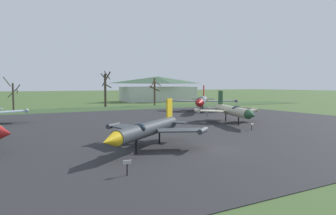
{
  "coord_description": "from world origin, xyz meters",
  "views": [
    {
      "loc": [
        -16.81,
        -22.06,
        5.8
      ],
      "look_at": [
        3.74,
        15.11,
        2.71
      ],
      "focal_mm": 33.1,
      "sensor_mm": 36.0,
      "label": 1
    }
  ],
  "objects_px": {
    "info_placard_rear_left": "(207,113)",
    "visitor_building": "(158,89)",
    "jet_fighter_rear_right": "(233,111)",
    "jet_fighter_rear_left": "(202,101)",
    "jet_fighter_rear_center": "(147,129)",
    "info_placard_rear_right": "(252,126)",
    "info_placard_rear_center": "(127,166)"
  },
  "relations": [
    {
      "from": "info_placard_rear_left",
      "to": "visitor_building",
      "type": "bearing_deg",
      "value": 71.94
    },
    {
      "from": "info_placard_rear_left",
      "to": "jet_fighter_rear_right",
      "type": "relative_size",
      "value": 0.08
    },
    {
      "from": "jet_fighter_rear_left",
      "to": "info_placard_rear_left",
      "type": "xyz_separation_m",
      "value": [
        -5.27,
        -9.05,
        -1.74
      ]
    },
    {
      "from": "jet_fighter_rear_center",
      "to": "visitor_building",
      "type": "height_order",
      "value": "visitor_building"
    },
    {
      "from": "jet_fighter_rear_center",
      "to": "info_placard_rear_right",
      "type": "distance_m",
      "value": 17.11
    },
    {
      "from": "jet_fighter_rear_left",
      "to": "visitor_building",
      "type": "xyz_separation_m",
      "value": [
        12.24,
        44.64,
        1.85
      ]
    },
    {
      "from": "info_placard_rear_center",
      "to": "jet_fighter_rear_left",
      "type": "relative_size",
      "value": 0.07
    },
    {
      "from": "info_placard_rear_right",
      "to": "visitor_building",
      "type": "xyz_separation_m",
      "value": [
        22.31,
        69.88,
        3.73
      ]
    },
    {
      "from": "jet_fighter_rear_right",
      "to": "info_placard_rear_right",
      "type": "distance_m",
      "value": 7.06
    },
    {
      "from": "info_placard_rear_left",
      "to": "visitor_building",
      "type": "xyz_separation_m",
      "value": [
        17.51,
        53.69,
        3.59
      ]
    },
    {
      "from": "jet_fighter_rear_right",
      "to": "visitor_building",
      "type": "relative_size",
      "value": 0.53
    },
    {
      "from": "jet_fighter_rear_left",
      "to": "info_placard_rear_right",
      "type": "xyz_separation_m",
      "value": [
        -10.06,
        -25.24,
        -1.88
      ]
    },
    {
      "from": "jet_fighter_rear_center",
      "to": "jet_fighter_rear_left",
      "type": "relative_size",
      "value": 0.72
    },
    {
      "from": "info_placard_rear_center",
      "to": "visitor_building",
      "type": "height_order",
      "value": "visitor_building"
    },
    {
      "from": "jet_fighter_rear_right",
      "to": "info_placard_rear_center",
      "type": "bearing_deg",
      "value": -143.64
    },
    {
      "from": "jet_fighter_rear_right",
      "to": "info_placard_rear_right",
      "type": "xyz_separation_m",
      "value": [
        -2.41,
        -6.49,
        -1.42
      ]
    },
    {
      "from": "info_placard_rear_center",
      "to": "visitor_building",
      "type": "bearing_deg",
      "value": 61.69
    },
    {
      "from": "jet_fighter_rear_left",
      "to": "visitor_building",
      "type": "height_order",
      "value": "visitor_building"
    },
    {
      "from": "info_placard_rear_right",
      "to": "info_placard_rear_center",
      "type": "bearing_deg",
      "value": -152.81
    },
    {
      "from": "jet_fighter_rear_left",
      "to": "jet_fighter_rear_center",
      "type": "bearing_deg",
      "value": -132.27
    },
    {
      "from": "jet_fighter_rear_left",
      "to": "info_placard_rear_right",
      "type": "distance_m",
      "value": 27.24
    },
    {
      "from": "jet_fighter_rear_right",
      "to": "visitor_building",
      "type": "xyz_separation_m",
      "value": [
        19.9,
        63.39,
        2.32
      ]
    },
    {
      "from": "info_placard_rear_right",
      "to": "jet_fighter_rear_left",
      "type": "bearing_deg",
      "value": 68.26
    },
    {
      "from": "info_placard_rear_left",
      "to": "info_placard_rear_right",
      "type": "distance_m",
      "value": 16.89
    },
    {
      "from": "jet_fighter_rear_center",
      "to": "jet_fighter_rear_right",
      "type": "height_order",
      "value": "jet_fighter_rear_right"
    },
    {
      "from": "jet_fighter_rear_left",
      "to": "info_placard_rear_center",
      "type": "bearing_deg",
      "value": -130.87
    },
    {
      "from": "info_placard_rear_left",
      "to": "jet_fighter_rear_right",
      "type": "height_order",
      "value": "jet_fighter_rear_right"
    },
    {
      "from": "jet_fighter_rear_center",
      "to": "info_placard_rear_right",
      "type": "relative_size",
      "value": 12.9
    },
    {
      "from": "jet_fighter_rear_left",
      "to": "info_placard_rear_left",
      "type": "distance_m",
      "value": 10.61
    },
    {
      "from": "jet_fighter_rear_left",
      "to": "jet_fighter_rear_right",
      "type": "bearing_deg",
      "value": -112.22
    },
    {
      "from": "jet_fighter_rear_right",
      "to": "visitor_building",
      "type": "bearing_deg",
      "value": 72.57
    },
    {
      "from": "info_placard_rear_left",
      "to": "visitor_building",
      "type": "relative_size",
      "value": 0.04
    }
  ]
}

